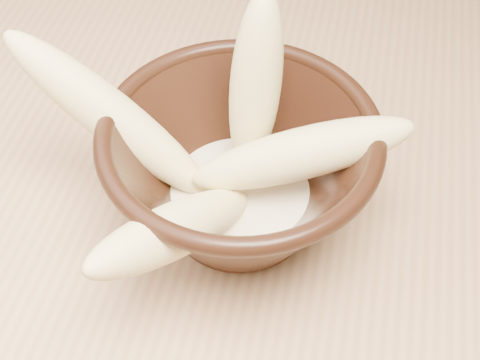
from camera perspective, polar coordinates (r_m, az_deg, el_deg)
table at (r=0.73m, az=15.77°, el=-4.27°), size 1.20×0.80×0.75m
bowl at (r=0.56m, az=0.00°, el=0.71°), size 0.23×0.23×0.12m
milk_puddle at (r=0.58m, az=-0.00°, el=-1.27°), size 0.13×0.13×0.02m
banana_upright at (r=0.55m, az=1.32°, el=8.05°), size 0.05×0.08×0.17m
banana_left at (r=0.56m, az=-10.93°, el=5.34°), size 0.20×0.07×0.16m
banana_across at (r=0.54m, az=5.10°, el=2.22°), size 0.19×0.09×0.10m
banana_front at (r=0.50m, az=-5.54°, el=-4.26°), size 0.12×0.18×0.12m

